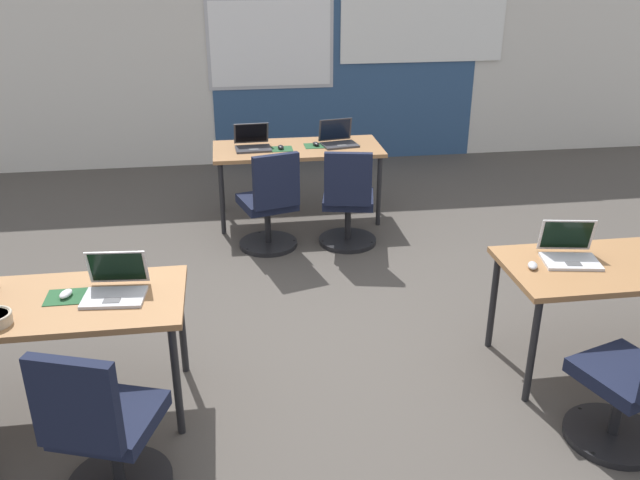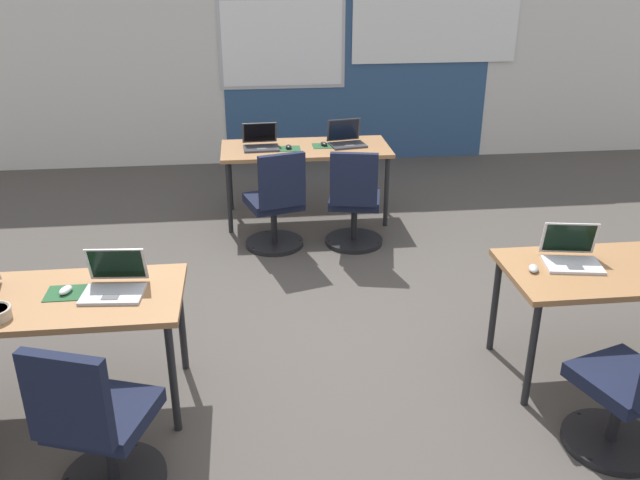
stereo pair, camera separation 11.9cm
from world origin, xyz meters
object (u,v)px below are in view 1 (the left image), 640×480
(chair_far_right, at_px, (348,207))
(mouse_near_right_inner, at_px, (533,265))
(desk_near_left, at_px, (36,312))
(laptop_near_right_inner, at_px, (569,252))
(laptop_near_left_inner, at_px, (115,286))
(laptop_far_left, at_px, (253,143))
(desk_far_center, at_px, (298,153))
(mouse_near_left_inner, at_px, (66,294))
(chair_near_right_inner, at_px, (635,389))
(desk_near_right, at_px, (632,271))
(chair_near_left_inner, at_px, (104,436))
(mouse_far_right, at_px, (316,144))
(chair_far_left, at_px, (270,209))
(mouse_far_left, at_px, (281,147))
(laptop_far_right, at_px, (338,139))

(chair_far_right, xyz_separation_m, mouse_near_right_inner, (0.74, -2.04, 0.36))
(desk_near_left, relative_size, chair_far_right, 1.74)
(laptop_near_right_inner, bearing_deg, mouse_near_right_inner, -153.22)
(laptop_near_left_inner, bearing_deg, laptop_far_left, 76.94)
(desk_far_center, bearing_deg, laptop_far_left, 176.35)
(mouse_near_left_inner, height_order, mouse_near_right_inner, mouse_near_left_inner)
(chair_near_right_inner, relative_size, laptop_far_left, 2.67)
(desk_near_right, distance_m, chair_near_right_inner, 0.90)
(chair_near_left_inner, height_order, mouse_far_right, chair_near_left_inner)
(desk_near_right, relative_size, chair_far_left, 1.74)
(mouse_near_right_inner, bearing_deg, laptop_near_left_inner, 179.65)
(mouse_near_right_inner, relative_size, chair_far_left, 0.12)
(desk_near_left, relative_size, chair_near_left_inner, 1.74)
(desk_near_right, bearing_deg, chair_far_right, 124.08)
(desk_near_right, height_order, chair_near_left_inner, chair_near_left_inner)
(chair_near_right_inner, height_order, chair_far_left, same)
(chair_far_right, height_order, chair_near_right_inner, same)
(desk_near_right, bearing_deg, desk_far_center, 122.01)
(laptop_near_right_inner, bearing_deg, desk_far_center, 126.74)
(laptop_far_left, bearing_deg, laptop_near_right_inner, -59.35)
(desk_far_center, height_order, mouse_far_right, mouse_far_right)
(chair_near_left_inner, xyz_separation_m, mouse_near_right_inner, (2.42, 0.75, 0.36))
(chair_near_left_inner, xyz_separation_m, chair_far_left, (0.99, 2.83, 0.00))
(laptop_near_right_inner, distance_m, chair_near_right_inner, 0.94)
(desk_far_center, height_order, laptop_near_right_inner, laptop_near_right_inner)
(mouse_near_right_inner, bearing_deg, desk_far_center, 111.54)
(laptop_far_left, relative_size, mouse_far_left, 3.40)
(desk_near_left, xyz_separation_m, mouse_near_left_inner, (0.16, 0.03, 0.08))
(chair_far_right, distance_m, laptop_far_left, 1.17)
(desk_near_right, height_order, laptop_near_left_inner, laptop_near_left_inner)
(desk_near_left, height_order, chair_far_right, chair_far_right)
(desk_near_left, bearing_deg, laptop_near_right_inner, 1.72)
(mouse_far_right, height_order, mouse_near_right_inner, mouse_far_right)
(chair_near_right_inner, bearing_deg, desk_near_right, -135.66)
(desk_far_center, bearing_deg, chair_near_left_inner, -110.44)
(desk_near_right, xyz_separation_m, laptop_near_left_inner, (-3.07, 0.03, 0.11))
(chair_far_right, bearing_deg, chair_near_right_inner, 121.36)
(laptop_far_right, height_order, laptop_near_right_inner, laptop_far_right)
(desk_near_left, xyz_separation_m, mouse_far_left, (1.59, 2.76, 0.08))
(laptop_far_right, height_order, mouse_far_left, laptop_far_right)
(desk_far_center, distance_m, laptop_near_right_inner, 3.03)
(desk_near_left, distance_m, laptop_near_right_inner, 3.12)
(desk_near_right, height_order, mouse_near_left_inner, mouse_near_left_inner)
(laptop_near_left_inner, height_order, mouse_near_left_inner, laptop_near_left_inner)
(laptop_near_right_inner, relative_size, mouse_near_right_inner, 3.29)
(mouse_near_right_inner, distance_m, chair_near_right_inner, 0.89)
(mouse_near_left_inner, relative_size, laptop_far_right, 0.30)
(desk_near_right, bearing_deg, mouse_far_right, 119.12)
(chair_near_left_inner, xyz_separation_m, chair_near_right_inner, (2.68, -0.02, 0.00))
(laptop_near_right_inner, height_order, laptop_far_left, laptop_near_right_inner)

